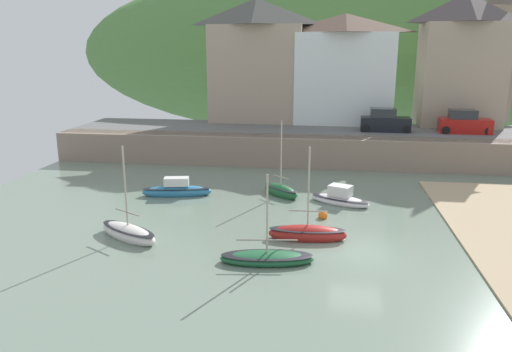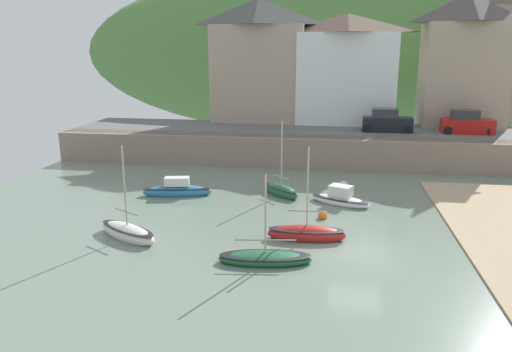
{
  "view_description": "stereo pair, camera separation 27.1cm",
  "coord_description": "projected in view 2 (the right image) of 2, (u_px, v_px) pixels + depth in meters",
  "views": [
    {
      "loc": [
        -1.69,
        -21.89,
        9.18
      ],
      "look_at": [
        -5.66,
        5.71,
        1.95
      ],
      "focal_mm": 34.4,
      "sensor_mm": 36.0,
      "label": 1
    },
    {
      "loc": [
        -1.42,
        -21.85,
        9.18
      ],
      "look_at": [
        -5.66,
        5.71,
        1.95
      ],
      "focal_mm": 34.4,
      "sensor_mm": 36.0,
      "label": 2
    }
  ],
  "objects": [
    {
      "name": "church_with_spire",
      "position": [
        503.0,
        30.0,
        46.11
      ],
      "size": [
        3.0,
        3.0,
        16.47
      ],
      "color": "gray",
      "rests_on": "ground"
    },
    {
      "name": "waterfront_building_right",
      "position": [
        464.0,
        60.0,
        43.56
      ],
      "size": [
        7.25,
        5.24,
        11.54
      ],
      "color": "tan",
      "rests_on": "ground"
    },
    {
      "name": "hillside_backdrop",
      "position": [
        348.0,
        52.0,
        73.52
      ],
      "size": [
        80.0,
        44.0,
        24.92
      ],
      "color": "#4F803D",
      "rests_on": "ground"
    },
    {
      "name": "waterfront_building_centre",
      "position": [
        346.0,
        69.0,
        45.29
      ],
      "size": [
        9.19,
        4.97,
        9.92
      ],
      "color": "white",
      "rests_on": "ground"
    },
    {
      "name": "waterfront_building_left",
      "position": [
        258.0,
        60.0,
        46.31
      ],
      "size": [
        8.93,
        4.58,
        11.34
      ],
      "color": "tan",
      "rests_on": "ground"
    },
    {
      "name": "sailboat_tall_mast",
      "position": [
        265.0,
        258.0,
        21.72
      ],
      "size": [
        4.32,
        1.91,
        4.18
      ],
      "rotation": [
        0.0,
        0.0,
        0.13
      ],
      "color": "#1D5833",
      "rests_on": "ground"
    },
    {
      "name": "dinghy_open_wooden",
      "position": [
        281.0,
        191.0,
        31.65
      ],
      "size": [
        2.83,
        2.79,
        5.07
      ],
      "rotation": [
        0.0,
        0.0,
        -0.77
      ],
      "color": "#1E5A30",
      "rests_on": "ground"
    },
    {
      "name": "sailboat_nearest_shore",
      "position": [
        177.0,
        190.0,
        31.69
      ],
      "size": [
        4.58,
        1.91,
        1.4
      ],
      "rotation": [
        0.0,
        0.0,
        0.2
      ],
      "color": "teal",
      "rests_on": "ground"
    },
    {
      "name": "quay_seawall",
      "position": [
        348.0,
        150.0,
        39.41
      ],
      "size": [
        48.0,
        9.4,
        2.4
      ],
      "color": "gray",
      "rests_on": "ground"
    },
    {
      "name": "motorboat_with_cabin",
      "position": [
        306.0,
        234.0,
        24.33
      ],
      "size": [
        3.93,
        1.33,
        4.9
      ],
      "rotation": [
        0.0,
        0.0,
        0.05
      ],
      "color": "maroon",
      "rests_on": "ground"
    },
    {
      "name": "parked_car_by_wall",
      "position": [
        467.0,
        124.0,
        40.58
      ],
      "size": [
        4.16,
        1.85,
        1.95
      ],
      "rotation": [
        0.0,
        0.0,
        -0.04
      ],
      "color": "#AD1713",
      "rests_on": "ground"
    },
    {
      "name": "mooring_buoy",
      "position": [
        323.0,
        216.0,
        27.4
      ],
      "size": [
        0.53,
        0.53,
        0.53
      ],
      "color": "orange",
      "rests_on": "ground"
    },
    {
      "name": "parked_car_near_slipway",
      "position": [
        387.0,
        122.0,
        41.53
      ],
      "size": [
        4.14,
        1.82,
        1.95
      ],
      "rotation": [
        0.0,
        0.0,
        -0.02
      ],
      "color": "black",
      "rests_on": "ground"
    },
    {
      "name": "sailboat_white_hull",
      "position": [
        340.0,
        199.0,
        29.94
      ],
      "size": [
        3.97,
        2.77,
        1.3
      ],
      "rotation": [
        0.0,
        0.0,
        -0.43
      ],
      "color": "white",
      "rests_on": "ground"
    },
    {
      "name": "rowboat_small_beached",
      "position": [
        128.0,
        232.0,
        24.53
      ],
      "size": [
        3.95,
        2.98,
        4.92
      ],
      "rotation": [
        0.0,
        0.0,
        -0.53
      ],
      "color": "silver",
      "rests_on": "ground"
    }
  ]
}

